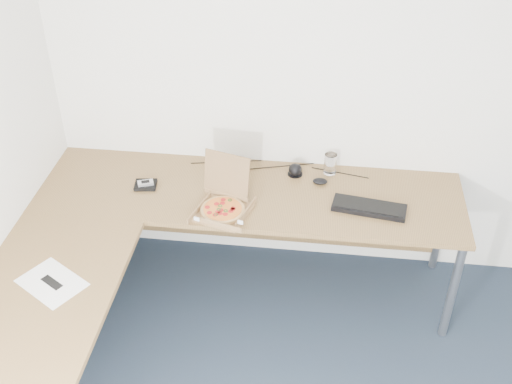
# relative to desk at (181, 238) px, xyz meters

# --- Properties ---
(room_shell) EXTENTS (3.50, 3.50, 2.50)m
(room_shell) POSITION_rel_desk_xyz_m (0.82, -0.97, 0.55)
(room_shell) COLOR white
(room_shell) RESTS_ON ground
(desk) EXTENTS (2.50, 2.20, 0.73)m
(desk) POSITION_rel_desk_xyz_m (0.00, 0.00, 0.00)
(desk) COLOR brown
(desk) RESTS_ON ground
(pizza_box) EXTENTS (0.28, 0.32, 0.28)m
(pizza_box) POSITION_rel_desk_xyz_m (0.20, 0.22, 0.06)
(pizza_box) COLOR #987147
(pizza_box) RESTS_ON desk
(drinking_glass) EXTENTS (0.08, 0.08, 0.13)m
(drinking_glass) POSITION_rel_desk_xyz_m (0.78, 0.68, 0.10)
(drinking_glass) COLOR white
(drinking_glass) RESTS_ON desk
(keyboard) EXTENTS (0.43, 0.21, 0.03)m
(keyboard) POSITION_rel_desk_xyz_m (1.02, 0.34, 0.04)
(keyboard) COLOR black
(keyboard) RESTS_ON desk
(mouse) EXTENTS (0.10, 0.08, 0.03)m
(mouse) POSITION_rel_desk_xyz_m (0.73, 0.56, 0.05)
(mouse) COLOR black
(mouse) RESTS_ON desk
(wallet) EXTENTS (0.14, 0.12, 0.02)m
(wallet) POSITION_rel_desk_xyz_m (-0.30, 0.41, 0.04)
(wallet) COLOR black
(wallet) RESTS_ON desk
(phone) EXTENTS (0.10, 0.08, 0.02)m
(phone) POSITION_rel_desk_xyz_m (-0.30, 0.40, 0.06)
(phone) COLOR #B2B5BA
(phone) RESTS_ON wallet
(paper_sheet) EXTENTS (0.39, 0.36, 0.00)m
(paper_sheet) POSITION_rel_desk_xyz_m (-0.55, -0.45, 0.03)
(paper_sheet) COLOR white
(paper_sheet) RESTS_ON desk
(dome_speaker) EXTENTS (0.09, 0.09, 0.08)m
(dome_speaker) POSITION_rel_desk_xyz_m (0.57, 0.64, 0.07)
(dome_speaker) COLOR black
(dome_speaker) RESTS_ON desk
(cable_bundle) EXTENTS (0.54, 0.11, 0.01)m
(cable_bundle) POSITION_rel_desk_xyz_m (0.45, 0.71, 0.03)
(cable_bundle) COLOR black
(cable_bundle) RESTS_ON desk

